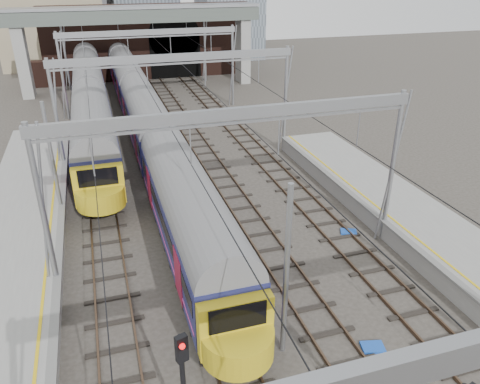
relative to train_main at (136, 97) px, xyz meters
name	(u,v)px	position (x,y,z in m)	size (l,w,h in m)	color
tracks	(203,202)	(2.00, -17.80, -2.42)	(14.40, 80.00, 0.22)	#4C3828
overhead_line	(178,74)	(2.00, -11.32, 4.12)	(16.80, 80.00, 8.00)	gray
retaining_wall	(145,44)	(3.40, 19.13, 1.89)	(28.00, 2.75, 9.00)	black
overbridge	(137,25)	(2.00, 13.20, 4.82)	(28.00, 3.00, 9.25)	gray
train_main	(136,97)	(0.00, 0.00, 0.00)	(2.73, 63.03, 4.71)	black
train_second	(89,83)	(-4.00, 6.44, 0.09)	(2.88, 49.85, 4.92)	black
signal_near_left	(183,380)	(-2.27, -33.77, 0.48)	(0.36, 0.46, 4.60)	black
equip_cover_b	(373,347)	(5.33, -31.77, -2.39)	(0.86, 0.61, 0.10)	blue
equip_cover_c	(349,232)	(8.75, -23.81, -2.39)	(0.86, 0.60, 0.10)	blue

